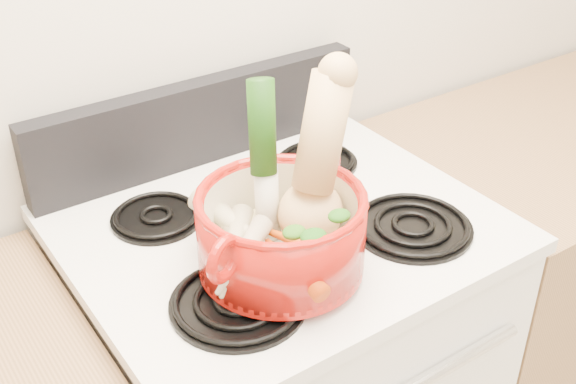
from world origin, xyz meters
TOP-DOWN VIEW (x-y plane):
  - cooktop at (0.00, 1.40)m, footprint 0.78×0.67m
  - control_backsplash at (0.00, 1.70)m, footprint 0.76×0.05m
  - burner_front_left at (-0.19, 1.24)m, footprint 0.22×0.22m
  - burner_front_right at (0.19, 1.24)m, footprint 0.22×0.22m
  - burner_back_left at (-0.19, 1.54)m, footprint 0.17×0.17m
  - burner_back_right at (0.19, 1.54)m, footprint 0.17×0.17m
  - dutch_oven at (-0.09, 1.27)m, footprint 0.37×0.37m
  - pot_handle_left at (-0.23, 1.20)m, footprint 0.08×0.05m
  - pot_handle_right at (0.06, 1.33)m, footprint 0.08×0.05m
  - squash at (-0.01, 1.28)m, footprint 0.23×0.18m
  - leek at (-0.08, 1.33)m, footprint 0.08×0.09m
  - ginger at (-0.07, 1.34)m, footprint 0.09×0.08m
  - parsnip_0 at (-0.14, 1.31)m, footprint 0.05×0.23m
  - parsnip_1 at (-0.17, 1.29)m, footprint 0.16×0.18m
  - parsnip_2 at (-0.13, 1.33)m, footprint 0.09×0.22m
  - parsnip_3 at (-0.17, 1.25)m, footprint 0.16×0.12m
  - carrot_0 at (-0.12, 1.25)m, footprint 0.05×0.15m
  - carrot_1 at (-0.11, 1.20)m, footprint 0.03×0.16m
  - carrot_2 at (-0.08, 1.24)m, footprint 0.10×0.15m

SIDE VIEW (x-z plane):
  - cooktop at x=0.00m, z-range 0.92..0.95m
  - burner_front_left at x=-0.19m, z-range 0.95..0.97m
  - burner_front_right at x=0.19m, z-range 0.95..0.97m
  - burner_back_left at x=-0.19m, z-range 0.95..0.97m
  - burner_back_right at x=0.19m, z-range 0.95..0.97m
  - carrot_0 at x=-0.12m, z-range 0.99..1.03m
  - ginger at x=-0.07m, z-range 1.00..1.04m
  - parsnip_0 at x=-0.14m, z-range 0.99..1.05m
  - carrot_1 at x=-0.11m, z-range 1.00..1.04m
  - parsnip_1 at x=-0.17m, z-range 0.99..1.05m
  - carrot_2 at x=-0.08m, z-range 1.01..1.05m
  - parsnip_2 at x=-0.13m, z-range 1.00..1.06m
  - dutch_oven at x=-0.09m, z-range 0.97..1.11m
  - parsnip_3 at x=-0.17m, z-range 1.01..1.06m
  - control_backsplash at x=0.00m, z-range 0.95..1.13m
  - pot_handle_left at x=-0.23m, z-range 1.04..1.12m
  - pot_handle_right at x=0.06m, z-range 1.04..1.12m
  - leek at x=-0.08m, z-range 0.99..1.29m
  - squash at x=-0.01m, z-range 0.98..1.30m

